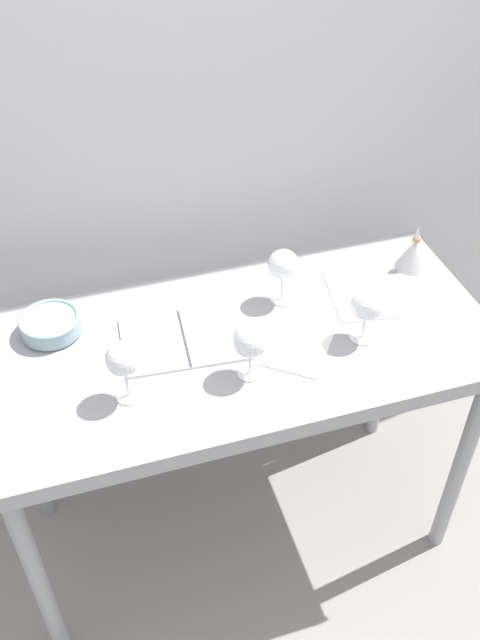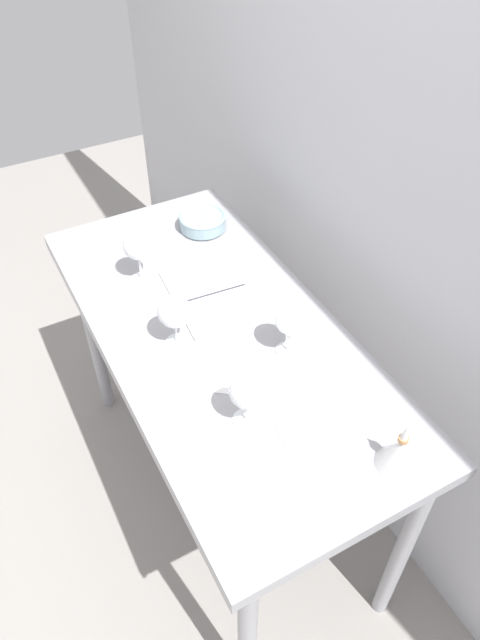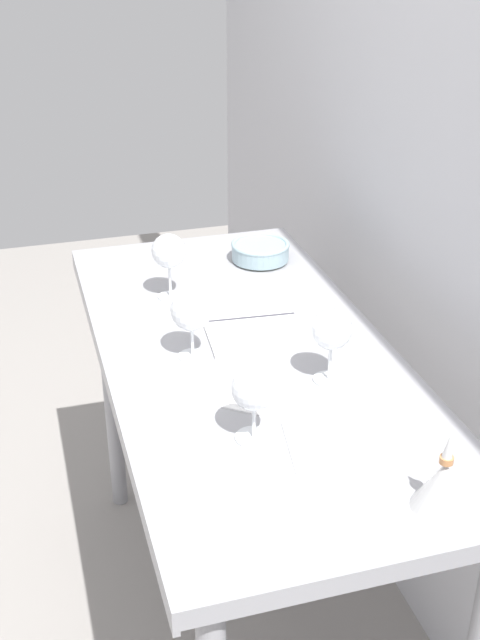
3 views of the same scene
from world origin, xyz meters
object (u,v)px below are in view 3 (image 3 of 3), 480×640
at_px(decanter_funnel, 443,484).
at_px(tasting_sheet_lower, 350,443).
at_px(wine_glass_near_center, 191,312).
at_px(wine_glass_far_right, 332,331).
at_px(wine_glass_near_left, 169,253).
at_px(tasting_bowl, 260,251).
at_px(open_notebook, 249,319).
at_px(wine_glass_near_right, 254,390).
at_px(tasting_sheet_upper, 243,389).

bearing_deg(decanter_funnel, tasting_sheet_lower, -160.23).
relative_size(wine_glass_near_center, wine_glass_far_right, 0.98).
distance_m(wine_glass_far_right, wine_glass_near_left, 0.54).
distance_m(wine_glass_near_center, tasting_sheet_lower, 0.47).
relative_size(wine_glass_near_center, tasting_sheet_lower, 0.69).
xyz_separation_m(wine_glass_near_left, tasting_bowl, (-0.16, 0.29, -0.09)).
relative_size(open_notebook, decanter_funnel, 2.38).
distance_m(wine_glass_far_right, tasting_bowl, 0.65).
distance_m(wine_glass_near_right, tasting_sheet_upper, 0.20).
distance_m(wine_glass_near_center, wine_glass_near_right, 0.33).
height_order(tasting_sheet_lower, decanter_funnel, decanter_funnel).
height_order(wine_glass_near_right, tasting_bowl, wine_glass_near_right).
relative_size(wine_glass_near_left, tasting_sheet_lower, 0.73).
xyz_separation_m(open_notebook, decanter_funnel, (0.74, 0.12, 0.04)).
xyz_separation_m(wine_glass_near_center, wine_glass_far_right, (0.18, 0.26, 0.00)).
distance_m(wine_glass_far_right, tasting_sheet_upper, 0.22).
relative_size(wine_glass_far_right, decanter_funnel, 1.14).
height_order(wine_glass_near_center, wine_glass_far_right, wine_glass_far_right).
xyz_separation_m(wine_glass_near_right, tasting_sheet_lower, (0.07, 0.17, -0.11)).
bearing_deg(wine_glass_near_right, tasting_sheet_upper, 170.26).
relative_size(tasting_bowl, decanter_funnel, 1.12).
bearing_deg(wine_glass_near_left, tasting_sheet_lower, 15.61).
bearing_deg(wine_glass_near_right, open_notebook, 164.28).
xyz_separation_m(tasting_bowl, decanter_funnel, (1.08, -0.02, 0.02)).
distance_m(open_notebook, decanter_funnel, 0.75).
xyz_separation_m(wine_glass_near_center, wine_glass_near_right, (0.33, 0.04, -0.00)).
bearing_deg(open_notebook, tasting_bowl, 162.71).
relative_size(wine_glass_near_center, decanter_funnel, 1.12).
bearing_deg(decanter_funnel, open_notebook, -171.06).
relative_size(wine_glass_far_right, wine_glass_near_left, 0.97).
height_order(wine_glass_far_right, tasting_sheet_lower, wine_glass_far_right).
bearing_deg(wine_glass_far_right, decanter_funnel, 4.10).
bearing_deg(tasting_sheet_lower, tasting_bowl, -176.91).
bearing_deg(wine_glass_near_center, decanter_funnel, 25.35).
xyz_separation_m(tasting_sheet_lower, tasting_bowl, (-0.87, 0.09, 0.03)).
bearing_deg(open_notebook, decanter_funnel, 13.50).
relative_size(tasting_sheet_lower, decanter_funnel, 1.63).
distance_m(wine_glass_near_center, wine_glass_far_right, 0.31).
bearing_deg(tasting_bowl, decanter_funnel, -0.99).
height_order(tasting_sheet_upper, tasting_sheet_lower, same).
bearing_deg(tasting_bowl, wine_glass_near_right, -18.35).
bearing_deg(wine_glass_near_left, decanter_funnel, 16.57).
distance_m(tasting_sheet_upper, tasting_sheet_lower, 0.28).
xyz_separation_m(wine_glass_near_left, decanter_funnel, (0.92, 0.27, -0.08)).
bearing_deg(wine_glass_near_right, wine_glass_near_center, -172.89).
xyz_separation_m(wine_glass_near_center, wine_glass_near_left, (-0.31, 0.01, 0.01)).
relative_size(wine_glass_far_right, tasting_bowl, 1.02).
xyz_separation_m(tasting_sheet_upper, tasting_bowl, (-0.63, 0.24, 0.03)).
xyz_separation_m(open_notebook, tasting_sheet_lower, (0.53, 0.04, -0.00)).
height_order(open_notebook, decanter_funnel, decanter_funnel).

